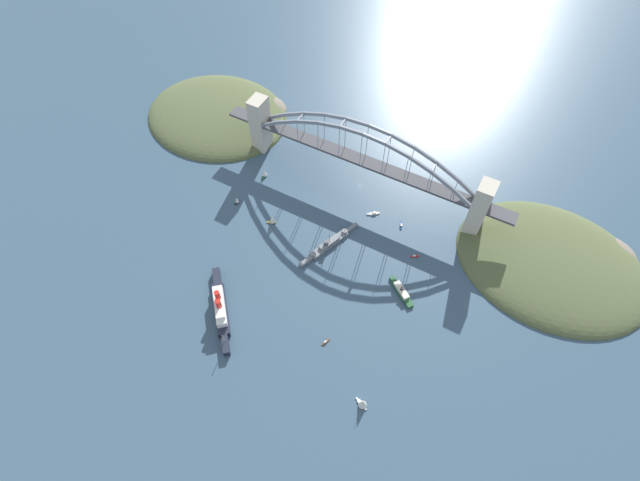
{
  "coord_description": "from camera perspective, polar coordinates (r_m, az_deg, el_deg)",
  "views": [
    {
      "loc": [
        -114.2,
        288.77,
        349.89
      ],
      "look_at": [
        0.0,
        79.69,
        8.0
      ],
      "focal_mm": 27.25,
      "sensor_mm": 36.0,
      "label": 1
    }
  ],
  "objects": [
    {
      "name": "small_boat_4",
      "position": [
        436.62,
        -5.65,
        2.46
      ],
      "size": [
        8.18,
        6.28,
        9.59
      ],
      "color": "gold",
      "rests_on": "ground"
    },
    {
      "name": "naval_cruiser",
      "position": [
        421.33,
        1.02,
        -0.43
      ],
      "size": [
        25.85,
        64.0,
        15.56
      ],
      "color": "slate",
      "rests_on": "ground"
    },
    {
      "name": "small_boat_5",
      "position": [
        474.63,
        -6.55,
        7.89
      ],
      "size": [
        5.47,
        8.98,
        8.4
      ],
      "color": "#2D6B3D",
      "rests_on": "ground"
    },
    {
      "name": "ground_plane",
      "position": [
        467.81,
        4.71,
        6.48
      ],
      "size": [
        1400.0,
        1400.0,
        0.0
      ],
      "primitive_type": "plane",
      "color": "#385166"
    },
    {
      "name": "small_boat_2",
      "position": [
        424.28,
        11.03,
        -1.82
      ],
      "size": [
        7.44,
        5.05,
        1.9
      ],
      "color": "#B2231E",
      "rests_on": "ground"
    },
    {
      "name": "harbor_ferry_steamer",
      "position": [
        402.48,
        9.53,
        -5.91
      ],
      "size": [
        27.84,
        21.96,
        7.63
      ],
      "color": "#23512D",
      "rests_on": "ground"
    },
    {
      "name": "headland_east_shore",
      "position": [
        547.17,
        -11.66,
        14.15
      ],
      "size": [
        154.39,
        133.0,
        23.42
      ],
      "color": "#515B38",
      "rests_on": "ground"
    },
    {
      "name": "ocean_liner",
      "position": [
        394.01,
        -11.61,
        -7.74
      ],
      "size": [
        54.95,
        60.66,
        20.61
      ],
      "color": "#1E2333",
      "rests_on": "ground"
    },
    {
      "name": "small_boat_1",
      "position": [
        441.45,
        9.52,
        1.79
      ],
      "size": [
        4.28,
        9.05,
        2.08
      ],
      "color": "#234C8C",
      "rests_on": "ground"
    },
    {
      "name": "small_boat_7",
      "position": [
        379.57,
        0.66,
        -11.81
      ],
      "size": [
        3.65,
        7.49,
        1.83
      ],
      "color": "brown",
      "rests_on": "ground"
    },
    {
      "name": "small_boat_6",
      "position": [
        446.13,
        6.31,
        3.18
      ],
      "size": [
        10.23,
        8.14,
        2.22
      ],
      "color": "silver",
      "rests_on": "ground"
    },
    {
      "name": "harbor_arch_bridge",
      "position": [
        444.31,
        5.0,
        9.22
      ],
      "size": [
        280.95,
        18.24,
        71.61
      ],
      "color": "beige",
      "rests_on": "ground"
    },
    {
      "name": "small_boat_0",
      "position": [
        360.13,
        5.05,
        -18.48
      ],
      "size": [
        10.56,
        7.93,
        11.78
      ],
      "color": "silver",
      "rests_on": "ground"
    },
    {
      "name": "seaplane_taxiing_near_bridge",
      "position": [
        499.22,
        1.76,
        10.95
      ],
      "size": [
        8.05,
        8.15,
        5.12
      ],
      "color": "#B7B7B2",
      "rests_on": "ground"
    },
    {
      "name": "headland_west_shore",
      "position": [
        458.39,
        25.73,
        -2.49
      ],
      "size": [
        162.25,
        130.66,
        24.06
      ],
      "color": "#515B38",
      "rests_on": "ground"
    },
    {
      "name": "small_boat_3",
      "position": [
        456.34,
        -9.72,
        4.72
      ],
      "size": [
        3.9,
        6.83,
        7.75
      ],
      "color": "black",
      "rests_on": "ground"
    }
  ]
}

